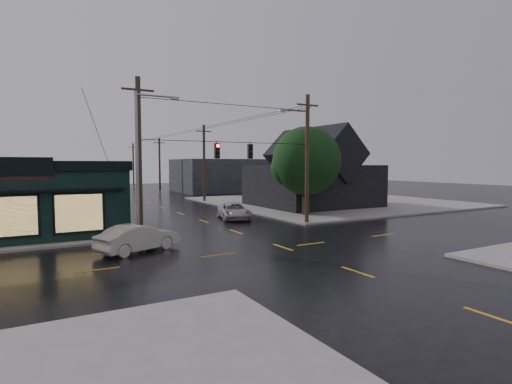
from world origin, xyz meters
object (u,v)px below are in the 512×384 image
corner_tree (306,161)px  sedan_cream (138,238)px  suv_silver (234,211)px  utility_pole_nw (141,239)px  utility_pole_ne (307,224)px

corner_tree → sedan_cream: size_ratio=1.76×
sedan_cream → suv_silver: bearing=-71.7°
utility_pole_nw → suv_silver: size_ratio=2.03×
corner_tree → utility_pole_nw: (-15.93, -4.04, -5.04)m
corner_tree → sedan_cream: 19.02m
utility_pole_nw → sedan_cream: 3.78m
utility_pole_ne → suv_silver: bearing=124.3°
corner_tree → sedan_cream: (-16.89, -7.62, -4.29)m
utility_pole_nw → suv_silver: 10.78m
suv_silver → corner_tree: bearing=2.9°
utility_pole_ne → utility_pole_nw: bearing=180.0°
corner_tree → sedan_cream: bearing=-155.7°
corner_tree → utility_pole_ne: size_ratio=0.79×
utility_pole_nw → suv_silver: bearing=30.5°
sedan_cream → corner_tree: bearing=-88.9°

